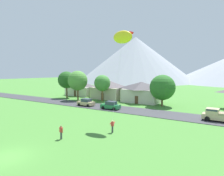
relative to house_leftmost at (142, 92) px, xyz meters
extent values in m
plane|color=#447F33|center=(2.07, -37.02, -2.81)|extent=(400.00, 400.00, 0.00)
cube|color=#38383D|center=(2.07, -11.45, -2.77)|extent=(160.00, 6.64, 0.08)
cone|color=#8E939E|center=(-44.55, 92.21, 15.15)|extent=(92.22, 92.22, 35.92)
cube|color=beige|center=(0.00, 0.00, -1.06)|extent=(9.42, 6.49, 3.50)
pyramid|color=#474247|center=(0.00, 0.00, 1.65)|extent=(10.17, 7.01, 1.93)
cube|color=brown|center=(0.00, -3.27, -1.81)|extent=(0.90, 0.06, 2.00)
cube|color=beige|center=(-10.98, 1.23, -1.07)|extent=(9.07, 7.62, 3.48)
pyramid|color=#564C51|center=(-10.98, 1.23, 1.62)|extent=(9.80, 8.23, 1.91)
cube|color=brown|center=(-10.98, -2.60, -1.81)|extent=(0.90, 0.06, 2.00)
cube|color=beige|center=(-23.35, 2.68, -1.29)|extent=(9.57, 6.68, 3.04)
pyramid|color=#564C51|center=(-23.35, 2.68, 1.07)|extent=(10.33, 7.21, 1.67)
cube|color=brown|center=(-23.35, -0.67, -1.81)|extent=(0.90, 0.06, 2.00)
cylinder|color=brown|center=(-9.75, -4.38, -1.13)|extent=(0.44, 0.44, 3.36)
sphere|color=#3D7F33|center=(-9.75, -4.38, 2.22)|extent=(4.44, 4.44, 4.44)
cylinder|color=brown|center=(-16.71, -6.54, -1.06)|extent=(0.44, 0.44, 3.51)
sphere|color=#4C8938|center=(-16.71, -6.54, 2.79)|extent=(5.59, 5.59, 5.59)
cylinder|color=brown|center=(6.55, -3.29, -1.69)|extent=(0.44, 0.44, 2.23)
sphere|color=#286623|center=(6.55, -3.29, 1.64)|extent=(5.92, 5.92, 5.92)
cylinder|color=brown|center=(-22.80, -4.88, -0.98)|extent=(0.44, 0.44, 3.66)
sphere|color=#23561E|center=(-22.80, -4.88, 2.80)|extent=(5.23, 5.23, 5.23)
cube|color=tan|center=(-8.86, -12.45, -2.13)|extent=(4.20, 1.81, 0.80)
cube|color=#2D3847|center=(-8.71, -12.45, -1.39)|extent=(2.20, 1.59, 0.68)
cylinder|color=black|center=(-10.21, -13.37, -2.41)|extent=(0.64, 0.24, 0.64)
cylinder|color=black|center=(-10.20, -11.53, -2.41)|extent=(0.64, 0.24, 0.64)
cylinder|color=black|center=(-7.51, -13.37, -2.41)|extent=(0.64, 0.24, 0.64)
cylinder|color=black|center=(-7.50, -11.53, -2.41)|extent=(0.64, 0.24, 0.64)
cube|color=#237042|center=(-1.80, -12.71, -2.13)|extent=(4.27, 1.98, 0.80)
cube|color=#2D3847|center=(-1.65, -12.71, -1.39)|extent=(2.27, 1.68, 0.68)
cylinder|color=black|center=(-3.11, -13.69, -2.41)|extent=(0.65, 0.27, 0.64)
cylinder|color=black|center=(-3.19, -11.85, -2.41)|extent=(0.65, 0.27, 0.64)
cylinder|color=black|center=(-0.41, -13.57, -2.41)|extent=(0.65, 0.27, 0.64)
cylinder|color=black|center=(-0.49, -11.74, -2.41)|extent=(0.65, 0.27, 0.64)
cube|color=#C6B284|center=(18.61, -11.83, -2.06)|extent=(5.29, 2.25, 0.84)
cube|color=#C6B284|center=(17.51, -11.77, -1.19)|extent=(1.99, 1.93, 0.90)
cube|color=#2D3847|center=(17.51, -11.77, -0.92)|extent=(1.71, 1.96, 0.28)
cylinder|color=black|center=(16.86, -12.76, -2.35)|extent=(0.77, 0.32, 0.76)
cylinder|color=black|center=(16.96, -10.72, -2.35)|extent=(0.77, 0.32, 0.76)
cylinder|color=#3D3D42|center=(6.68, -25.61, -2.37)|extent=(0.24, 0.24, 0.88)
cube|color=red|center=(6.68, -25.61, -1.64)|extent=(0.36, 0.22, 0.58)
sphere|color=beige|center=(6.68, -25.61, -1.24)|extent=(0.21, 0.21, 0.21)
cylinder|color=red|center=(6.46, -25.55, -1.50)|extent=(0.18, 0.55, 0.37)
cylinder|color=red|center=(6.90, -25.55, -1.50)|extent=(0.18, 0.55, 0.37)
ellipsoid|color=yellow|center=(5.97, -21.59, 10.35)|extent=(3.11, 1.38, 2.03)
ellipsoid|color=red|center=(5.97, -21.14, 10.91)|extent=(3.17, 0.45, 0.70)
cylinder|color=silver|center=(6.33, -23.60, 4.55)|extent=(0.73, 4.04, 11.62)
cylinder|color=#3D3D42|center=(2.75, -30.93, -2.37)|extent=(0.24, 0.24, 0.88)
cube|color=red|center=(2.75, -30.93, -1.64)|extent=(0.36, 0.22, 0.58)
sphere|color=brown|center=(2.75, -30.93, -1.24)|extent=(0.21, 0.21, 0.21)
cylinder|color=red|center=(2.53, -30.93, -1.69)|extent=(0.12, 0.18, 0.59)
cylinder|color=red|center=(2.97, -30.93, -1.69)|extent=(0.12, 0.18, 0.59)
camera|label=1|loc=(19.43, -46.18, 5.24)|focal=29.92mm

